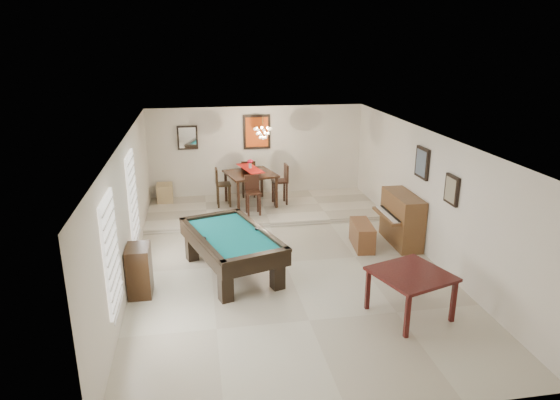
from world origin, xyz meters
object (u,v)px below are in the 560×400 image
object	(u,v)px
square_table	(410,294)
upright_piano	(396,219)
dining_table	(251,187)
corner_bench	(165,193)
dining_chair_east	(280,184)
chandelier	(263,129)
dining_chair_west	(223,187)
apothecary_chest	(139,270)
dining_chair_north	(248,178)
flower_vase	(250,164)
pool_table	(232,254)
dining_chair_south	(253,195)
piano_bench	(362,235)

from	to	relation	value
square_table	upright_piano	size ratio (longest dim) A/B	0.81
dining_table	corner_bench	xyz separation A→B (m)	(-2.28, 0.67, -0.26)
dining_chair_east	chandelier	xyz separation A→B (m)	(-0.47, -0.24, 1.54)
upright_piano	dining_chair_west	bearing A→B (deg)	141.15
upright_piano	apothecary_chest	size ratio (longest dim) A/B	1.51
upright_piano	corner_bench	size ratio (longest dim) A/B	2.59
upright_piano	apothecary_chest	distance (m)	5.56
apothecary_chest	dining_chair_north	world-z (taller)	dining_chair_north
flower_vase	chandelier	world-z (taller)	chandelier
dining_table	chandelier	bearing A→B (deg)	-43.17
dining_chair_west	dining_chair_east	bearing A→B (deg)	-93.30
pool_table	dining_chair_south	bearing A→B (deg)	58.09
square_table	apothecary_chest	xyz separation A→B (m)	(-4.44, 1.48, 0.07)
dining_table	chandelier	size ratio (longest dim) A/B	2.01
dining_chair_south	dining_chair_north	world-z (taller)	dining_chair_north
piano_bench	dining_chair_north	distance (m)	4.29
square_table	piano_bench	size ratio (longest dim) A/B	1.13
upright_piano	dining_chair_south	size ratio (longest dim) A/B	1.38
dining_chair_south	dining_chair_east	bearing A→B (deg)	39.99
dining_table	dining_chair_south	world-z (taller)	dining_table
flower_vase	chandelier	distance (m)	1.04
piano_bench	dining_chair_south	world-z (taller)	dining_chair_south
piano_bench	flower_vase	bearing A→B (deg)	125.37
apothecary_chest	dining_chair_east	distance (m)	5.39
pool_table	flower_vase	xyz separation A→B (m)	(0.79, 3.79, 0.84)
pool_table	dining_chair_west	world-z (taller)	dining_chair_west
dining_chair_west	chandelier	world-z (taller)	chandelier
pool_table	piano_bench	world-z (taller)	pool_table
apothecary_chest	piano_bench	bearing A→B (deg)	16.60
pool_table	chandelier	size ratio (longest dim) A/B	4.03
square_table	corner_bench	bearing A→B (deg)	123.14
pool_table	dining_chair_north	xyz separation A→B (m)	(0.82, 4.55, 0.24)
dining_table	chandelier	xyz separation A→B (m)	(0.31, -0.29, 1.58)
upright_piano	dining_chair_north	bearing A→B (deg)	128.11
square_table	dining_chair_east	bearing A→B (deg)	101.61
flower_vase	dining_chair_west	size ratio (longest dim) A/B	0.25
square_table	chandelier	bearing A→B (deg)	106.67
dining_chair_north	corner_bench	size ratio (longest dim) A/B	1.98
dining_chair_east	dining_chair_north	bearing A→B (deg)	-138.79
chandelier	dining_chair_south	bearing A→B (deg)	-123.52
square_table	apothecary_chest	distance (m)	4.68
dining_chair_south	dining_chair_east	xyz separation A→B (m)	(0.80, 0.74, 0.04)
upright_piano	dining_chair_south	distance (m)	3.62
dining_chair_west	corner_bench	bearing A→B (deg)	65.33
square_table	dining_chair_south	world-z (taller)	dining_chair_south
dining_chair_south	apothecary_chest	bearing A→B (deg)	-127.21
square_table	apothecary_chest	size ratio (longest dim) A/B	1.22
square_table	dining_chair_north	xyz separation A→B (m)	(-1.94, 6.58, 0.26)
pool_table	apothecary_chest	distance (m)	1.77
square_table	dining_chair_north	bearing A→B (deg)	106.42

